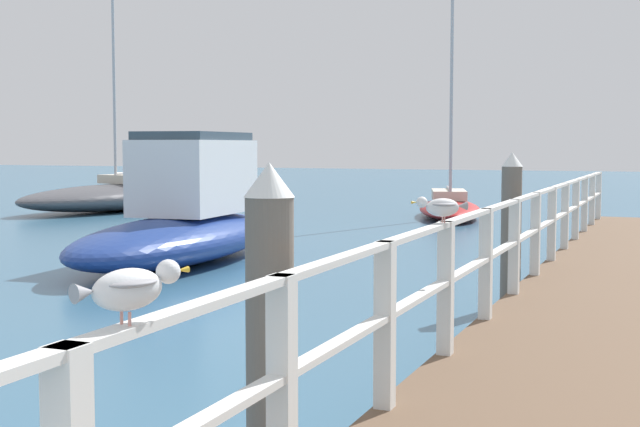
{
  "coord_description": "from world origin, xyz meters",
  "views": [
    {
      "loc": [
        0.75,
        0.2,
        2.26
      ],
      "look_at": [
        -2.67,
        8.54,
        1.56
      ],
      "focal_mm": 49.46,
      "sensor_mm": 36.0,
      "label": 1
    }
  ],
  "objects_px": {
    "boat_3": "(184,219)",
    "seagull_background": "(441,206)",
    "dock_piling_far": "(511,229)",
    "boat_1": "(127,195)",
    "boat_0": "(450,206)",
    "dock_piling_near": "(270,348)",
    "seagull_foreground": "(130,287)"
  },
  "relations": [
    {
      "from": "dock_piling_far",
      "to": "seagull_foreground",
      "type": "height_order",
      "value": "dock_piling_far"
    },
    {
      "from": "boat_1",
      "to": "boat_3",
      "type": "height_order",
      "value": "boat_1"
    },
    {
      "from": "seagull_foreground",
      "to": "boat_1",
      "type": "height_order",
      "value": "boat_1"
    },
    {
      "from": "seagull_foreground",
      "to": "boat_3",
      "type": "relative_size",
      "value": 0.06
    },
    {
      "from": "dock_piling_far",
      "to": "boat_0",
      "type": "distance_m",
      "value": 15.39
    },
    {
      "from": "dock_piling_near",
      "to": "boat_1",
      "type": "bearing_deg",
      "value": 126.39
    },
    {
      "from": "dock_piling_far",
      "to": "seagull_foreground",
      "type": "relative_size",
      "value": 4.71
    },
    {
      "from": "dock_piling_near",
      "to": "seagull_background",
      "type": "bearing_deg",
      "value": 81.35
    },
    {
      "from": "dock_piling_far",
      "to": "boat_3",
      "type": "height_order",
      "value": "boat_3"
    },
    {
      "from": "boat_1",
      "to": "boat_3",
      "type": "bearing_deg",
      "value": 140.75
    },
    {
      "from": "dock_piling_far",
      "to": "boat_1",
      "type": "relative_size",
      "value": 0.23
    },
    {
      "from": "dock_piling_near",
      "to": "seagull_background",
      "type": "height_order",
      "value": "dock_piling_near"
    },
    {
      "from": "seagull_foreground",
      "to": "boat_0",
      "type": "xyz_separation_m",
      "value": [
        -4.89,
        24.41,
        -1.42
      ]
    },
    {
      "from": "dock_piling_near",
      "to": "boat_0",
      "type": "relative_size",
      "value": 0.29
    },
    {
      "from": "boat_3",
      "to": "seagull_background",
      "type": "bearing_deg",
      "value": -51.96
    },
    {
      "from": "boat_1",
      "to": "boat_3",
      "type": "relative_size",
      "value": 1.3
    },
    {
      "from": "boat_0",
      "to": "boat_3",
      "type": "xyz_separation_m",
      "value": [
        -2.22,
        -12.26,
        0.49
      ]
    },
    {
      "from": "seagull_background",
      "to": "boat_1",
      "type": "relative_size",
      "value": 0.04
    },
    {
      "from": "boat_0",
      "to": "boat_3",
      "type": "bearing_deg",
      "value": 63.21
    },
    {
      "from": "dock_piling_far",
      "to": "boat_0",
      "type": "bearing_deg",
      "value": 107.05
    },
    {
      "from": "dock_piling_near",
      "to": "boat_3",
      "type": "bearing_deg",
      "value": 123.37
    },
    {
      "from": "dock_piling_far",
      "to": "boat_0",
      "type": "xyz_separation_m",
      "value": [
        -4.51,
        14.69,
        -0.74
      ]
    },
    {
      "from": "boat_1",
      "to": "boat_3",
      "type": "distance_m",
      "value": 14.28
    },
    {
      "from": "seagull_background",
      "to": "boat_1",
      "type": "distance_m",
      "value": 24.82
    },
    {
      "from": "boat_3",
      "to": "boat_1",
      "type": "bearing_deg",
      "value": 124.56
    },
    {
      "from": "seagull_background",
      "to": "boat_1",
      "type": "xyz_separation_m",
      "value": [
        -16.08,
        18.87,
        -1.24
      ]
    },
    {
      "from": "boat_0",
      "to": "boat_3",
      "type": "relative_size",
      "value": 1.04
    },
    {
      "from": "dock_piling_far",
      "to": "boat_1",
      "type": "distance_m",
      "value": 20.75
    },
    {
      "from": "dock_piling_near",
      "to": "boat_1",
      "type": "relative_size",
      "value": 0.23
    },
    {
      "from": "seagull_foreground",
      "to": "seagull_background",
      "type": "height_order",
      "value": "same"
    },
    {
      "from": "dock_piling_near",
      "to": "boat_3",
      "type": "xyz_separation_m",
      "value": [
        -6.73,
        10.22,
        -0.25
      ]
    },
    {
      "from": "dock_piling_near",
      "to": "seagull_background",
      "type": "distance_m",
      "value": 2.57
    }
  ]
}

